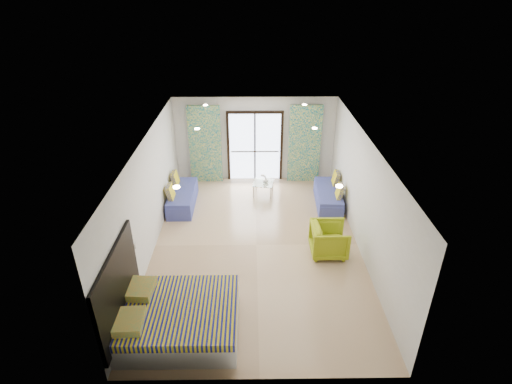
{
  "coord_description": "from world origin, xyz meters",
  "views": [
    {
      "loc": [
        -0.11,
        -8.08,
        5.83
      ],
      "look_at": [
        -0.0,
        0.63,
        1.15
      ],
      "focal_mm": 28.0,
      "sensor_mm": 36.0,
      "label": 1
    }
  ],
  "objects_px": {
    "daybed_left": "(182,197)",
    "bed": "(178,318)",
    "daybed_right": "(329,196)",
    "armchair": "(329,238)",
    "coffee_table": "(263,184)"
  },
  "relations": [
    {
      "from": "daybed_left",
      "to": "coffee_table",
      "type": "xyz_separation_m",
      "value": [
        2.36,
        0.66,
        0.08
      ]
    },
    {
      "from": "bed",
      "to": "daybed_right",
      "type": "bearing_deg",
      "value": 52.52
    },
    {
      "from": "bed",
      "to": "coffee_table",
      "type": "distance_m",
      "value": 5.61
    },
    {
      "from": "daybed_right",
      "to": "daybed_left",
      "type": "bearing_deg",
      "value": -176.83
    },
    {
      "from": "daybed_right",
      "to": "coffee_table",
      "type": "distance_m",
      "value": 1.98
    },
    {
      "from": "daybed_left",
      "to": "armchair",
      "type": "relative_size",
      "value": 2.07
    },
    {
      "from": "daybed_left",
      "to": "daybed_right",
      "type": "bearing_deg",
      "value": -0.23
    },
    {
      "from": "daybed_right",
      "to": "armchair",
      "type": "xyz_separation_m",
      "value": [
        -0.41,
        -2.33,
        0.16
      ]
    },
    {
      "from": "bed",
      "to": "coffee_table",
      "type": "bearing_deg",
      "value": 72.12
    },
    {
      "from": "daybed_left",
      "to": "coffee_table",
      "type": "distance_m",
      "value": 2.45
    },
    {
      "from": "daybed_right",
      "to": "coffee_table",
      "type": "relative_size",
      "value": 2.59
    },
    {
      "from": "daybed_left",
      "to": "armchair",
      "type": "height_order",
      "value": "daybed_left"
    },
    {
      "from": "daybed_left",
      "to": "bed",
      "type": "bearing_deg",
      "value": -82.62
    },
    {
      "from": "bed",
      "to": "daybed_left",
      "type": "height_order",
      "value": "daybed_left"
    },
    {
      "from": "daybed_left",
      "to": "coffee_table",
      "type": "relative_size",
      "value": 2.59
    }
  ]
}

